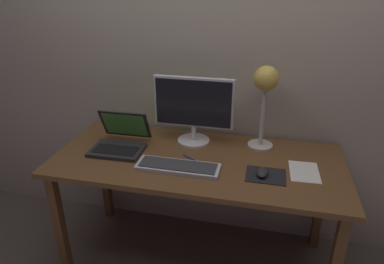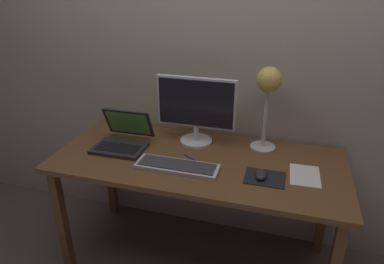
% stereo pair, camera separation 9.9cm
% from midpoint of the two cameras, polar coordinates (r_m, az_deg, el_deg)
% --- Properties ---
extents(ground_plane, '(4.80, 4.80, 0.00)m').
position_cam_midpoint_polar(ground_plane, '(2.37, -0.50, -20.18)').
color(ground_plane, brown).
rests_on(ground_plane, ground).
extents(back_wall, '(4.80, 0.06, 2.60)m').
position_cam_midpoint_polar(back_wall, '(2.10, 1.95, 14.52)').
color(back_wall, '#B2A893').
rests_on(back_wall, ground).
extents(desk, '(1.60, 0.70, 0.74)m').
position_cam_midpoint_polar(desk, '(1.96, -0.58, -6.38)').
color(desk, brown).
rests_on(desk, ground).
extents(monitor, '(0.47, 0.19, 0.40)m').
position_cam_midpoint_polar(monitor, '(2.01, -1.15, 4.11)').
color(monitor, silver).
rests_on(monitor, desk).
extents(keyboard_main, '(0.44, 0.14, 0.03)m').
position_cam_midpoint_polar(keyboard_main, '(1.82, -3.91, -5.76)').
color(keyboard_main, silver).
rests_on(keyboard_main, desk).
extents(laptop, '(0.30, 0.30, 0.21)m').
position_cam_midpoint_polar(laptop, '(2.07, -13.04, -0.94)').
color(laptop, '#28282B').
rests_on(laptop, desk).
extents(desk_lamp, '(0.15, 0.15, 0.48)m').
position_cam_midpoint_polar(desk_lamp, '(1.94, 10.60, 7.14)').
color(desk_lamp, beige).
rests_on(desk_lamp, desk).
extents(mousepad, '(0.20, 0.16, 0.00)m').
position_cam_midpoint_polar(mousepad, '(1.79, 10.55, -7.08)').
color(mousepad, black).
rests_on(mousepad, desk).
extents(mouse, '(0.06, 0.10, 0.03)m').
position_cam_midpoint_polar(mouse, '(1.78, 9.93, -6.62)').
color(mouse, '#28282B').
rests_on(mouse, mousepad).
extents(paper_sheet_near_mouse, '(0.15, 0.21, 0.00)m').
position_cam_midpoint_polar(paper_sheet_near_mouse, '(1.87, 16.63, -6.32)').
color(paper_sheet_near_mouse, white).
rests_on(paper_sheet_near_mouse, desk).
extents(pen, '(0.12, 0.08, 0.01)m').
position_cam_midpoint_polar(pen, '(1.90, -1.47, -4.51)').
color(pen, '#2633A5').
rests_on(pen, desk).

